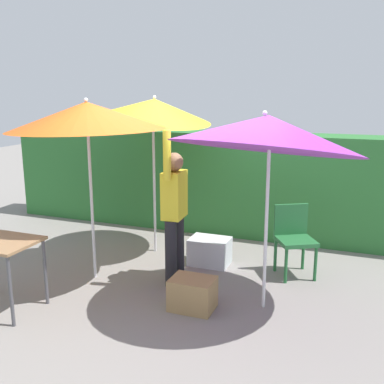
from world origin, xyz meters
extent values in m
plane|color=gray|center=(0.00, 0.00, 0.00)|extent=(24.00, 24.00, 0.00)
cube|color=#2D7033|center=(0.00, 2.30, 0.82)|extent=(8.00, 0.70, 1.65)
cylinder|color=silver|center=(-1.14, -0.13, 0.92)|extent=(0.04, 0.04, 1.85)
cone|color=#EA5919|center=(-1.15, -0.14, 2.01)|extent=(1.87, 1.86, 0.38)
sphere|color=silver|center=(-1.15, -0.14, 2.19)|extent=(0.05, 0.05, 0.05)
cylinder|color=silver|center=(-0.84, 0.99, 0.95)|extent=(0.04, 0.04, 1.91)
cone|color=yellow|center=(-0.83, 1.00, 2.05)|extent=(1.64, 1.62, 0.53)
sphere|color=silver|center=(-0.82, 1.02, 2.21)|extent=(0.05, 0.05, 0.05)
cylinder|color=silver|center=(1.01, -0.18, 0.86)|extent=(0.04, 0.04, 1.72)
cone|color=purple|center=(0.98, -0.17, 1.89)|extent=(2.01, 2.01, 0.77)
sphere|color=silver|center=(0.95, -0.16, 2.08)|extent=(0.05, 0.05, 0.05)
cylinder|color=black|center=(-0.14, -0.05, 0.41)|extent=(0.14, 0.14, 0.82)
cylinder|color=black|center=(-0.15, 0.23, 0.41)|extent=(0.14, 0.14, 0.82)
cube|color=yellow|center=(-0.14, 0.09, 1.10)|extent=(0.24, 0.37, 0.56)
sphere|color=#8C6647|center=(-0.14, 0.09, 1.49)|extent=(0.22, 0.22, 0.22)
cylinder|color=yellow|center=(-0.13, -0.14, 1.60)|extent=(0.10, 0.10, 0.56)
cylinder|color=#8C6647|center=(-0.16, 0.32, 1.08)|extent=(0.10, 0.10, 0.52)
cylinder|color=#236633|center=(1.13, 0.53, 0.22)|extent=(0.04, 0.04, 0.44)
cylinder|color=#236633|center=(1.46, 0.72, 0.22)|extent=(0.04, 0.04, 0.44)
cylinder|color=#236633|center=(0.94, 0.86, 0.22)|extent=(0.04, 0.04, 0.44)
cylinder|color=#236633|center=(1.27, 1.05, 0.22)|extent=(0.04, 0.04, 0.44)
cube|color=#236633|center=(1.20, 0.79, 0.47)|extent=(0.60, 0.60, 0.05)
cube|color=#236633|center=(1.10, 0.97, 0.69)|extent=(0.40, 0.25, 0.40)
cube|color=silver|center=(0.07, 0.78, 0.18)|extent=(0.53, 0.38, 0.36)
cube|color=#9E7A4C|center=(0.31, -0.49, 0.17)|extent=(0.47, 0.35, 0.34)
cylinder|color=#4C4C51|center=(-1.24, -0.95, 0.37)|extent=(0.04, 0.04, 0.74)
cylinder|color=#4C4C51|center=(-1.24, -1.47, 0.37)|extent=(0.04, 0.04, 0.74)
camera|label=1|loc=(1.88, -4.65, 2.31)|focal=41.96mm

